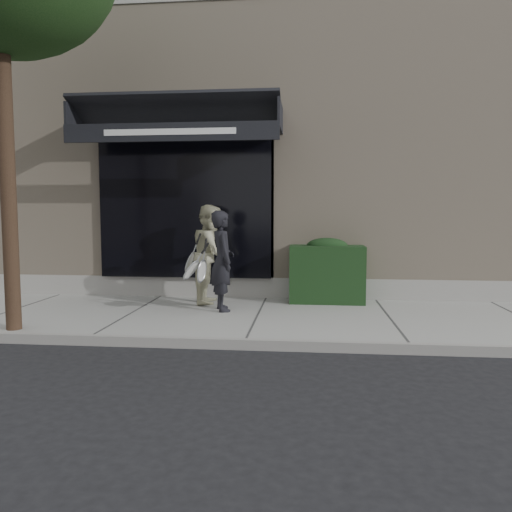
# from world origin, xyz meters

# --- Properties ---
(ground) EXTENTS (80.00, 80.00, 0.00)m
(ground) POSITION_xyz_m (0.00, 0.00, 0.00)
(ground) COLOR black
(ground) RESTS_ON ground
(sidewalk) EXTENTS (20.00, 3.00, 0.12)m
(sidewalk) POSITION_xyz_m (0.00, 0.00, 0.06)
(sidewalk) COLOR #9B9B96
(sidewalk) RESTS_ON ground
(curb) EXTENTS (20.00, 0.10, 0.14)m
(curb) POSITION_xyz_m (0.00, -1.55, 0.07)
(curb) COLOR gray
(curb) RESTS_ON ground
(building_facade) EXTENTS (14.30, 8.04, 5.64)m
(building_facade) POSITION_xyz_m (-0.01, 4.96, 2.74)
(building_facade) COLOR #C4B096
(building_facade) RESTS_ON ground
(hedge) EXTENTS (1.30, 0.70, 1.14)m
(hedge) POSITION_xyz_m (1.10, 1.25, 0.66)
(hedge) COLOR black
(hedge) RESTS_ON sidewalk
(pedestrian_front) EXTENTS (0.84, 0.92, 1.61)m
(pedestrian_front) POSITION_xyz_m (-0.61, 0.28, 0.92)
(pedestrian_front) COLOR black
(pedestrian_front) RESTS_ON sidewalk
(pedestrian_back) EXTENTS (0.76, 0.87, 1.71)m
(pedestrian_back) POSITION_xyz_m (-0.91, 0.92, 0.98)
(pedestrian_back) COLOR #BAB795
(pedestrian_back) RESTS_ON sidewalk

